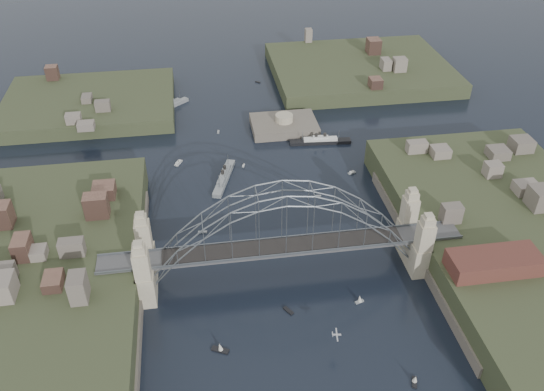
{
  "coord_description": "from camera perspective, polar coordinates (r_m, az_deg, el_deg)",
  "views": [
    {
      "loc": [
        -17.22,
        -95.84,
        92.08
      ],
      "look_at": [
        0.0,
        18.0,
        10.0
      ],
      "focal_mm": 36.84,
      "sensor_mm": 36.0,
      "label": 1
    }
  ],
  "objects": [
    {
      "name": "small_boat_b",
      "position": [
        158.64,
        4.7,
        -0.07
      ],
      "size": [
        1.86,
        0.66,
        0.45
      ],
      "color": "white",
      "rests_on": "ground"
    },
    {
      "name": "small_boat_c",
      "position": [
        125.38,
        1.69,
        -11.69
      ],
      "size": [
        2.22,
        2.75,
        0.45
      ],
      "color": "white",
      "rests_on": "ground"
    },
    {
      "name": "small_boat_k",
      "position": [
        226.31,
        -1.46,
        11.51
      ],
      "size": [
        2.02,
        1.89,
        0.45
      ],
      "color": "white",
      "rests_on": "ground"
    },
    {
      "name": "headland_nw",
      "position": [
        215.02,
        -18.05,
        8.47
      ],
      "size": [
        60.0,
        45.0,
        9.0
      ],
      "primitive_type": "cube",
      "color": "#343C22",
      "rests_on": "ground"
    },
    {
      "name": "small_boat_h",
      "position": [
        190.61,
        -5.51,
        6.48
      ],
      "size": [
        0.95,
        2.12,
        0.45
      ],
      "color": "white",
      "rests_on": "ground"
    },
    {
      "name": "finger_pier",
      "position": [
        126.93,
        21.65,
        -13.94
      ],
      "size": [
        4.0,
        22.0,
        1.4
      ],
      "primitive_type": "cube",
      "color": "#4C4C4F",
      "rests_on": "ground"
    },
    {
      "name": "small_boat_a",
      "position": [
        146.4,
        -7.11,
        -3.74
      ],
      "size": [
        2.37,
        0.94,
        0.45
      ],
      "color": "white",
      "rests_on": "ground"
    },
    {
      "name": "small_boat_d",
      "position": [
        169.63,
        8.15,
        2.32
      ],
      "size": [
        2.63,
        1.59,
        1.43
      ],
      "color": "white",
      "rests_on": "ground"
    },
    {
      "name": "small_boat_e",
      "position": [
        175.04,
        -9.54,
        3.31
      ],
      "size": [
        2.68,
        3.72,
        1.43
      ],
      "color": "white",
      "rests_on": "ground"
    },
    {
      "name": "ocean_liner",
      "position": [
        183.82,
        4.96,
        5.56
      ],
      "size": [
        20.14,
        4.22,
        4.91
      ],
      "color": "black",
      "rests_on": "ground"
    },
    {
      "name": "aeroplane",
      "position": [
        115.3,
        6.54,
        -13.94
      ],
      "size": [
        1.89,
        3.45,
        0.5
      ],
      "color": "silver"
    },
    {
      "name": "fort_island",
      "position": [
        192.09,
        1.23,
        6.72
      ],
      "size": [
        22.0,
        16.0,
        9.4
      ],
      "color": "#5E564B",
      "rests_on": "ground"
    },
    {
      "name": "small_boat_j",
      "position": [
        118.37,
        -5.33,
        -15.3
      ],
      "size": [
        3.79,
        2.69,
        2.38
      ],
      "color": "white",
      "rests_on": "ground"
    },
    {
      "name": "small_boat_l",
      "position": [
        157.27,
        -17.18,
        -2.13
      ],
      "size": [
        2.67,
        1.27,
        0.45
      ],
      "color": "white",
      "rests_on": "ground"
    },
    {
      "name": "naval_cruiser_far",
      "position": [
        209.29,
        -10.34,
        9.04
      ],
      "size": [
        13.42,
        11.94,
        5.34
      ],
      "color": "gray",
      "rests_on": "ground"
    },
    {
      "name": "small_boat_m",
      "position": [
        128.11,
        8.95,
        -10.45
      ],
      "size": [
        2.21,
        1.32,
        2.38
      ],
      "color": "white",
      "rests_on": "ground"
    },
    {
      "name": "ground",
      "position": [
        134.01,
        1.16,
        -7.92
      ],
      "size": [
        500.0,
        500.0,
        0.0
      ],
      "primitive_type": "plane",
      "color": "black",
      "rests_on": "ground"
    },
    {
      "name": "small_boat_f",
      "position": [
        171.44,
        -2.92,
        3.06
      ],
      "size": [
        1.1,
        1.81,
        1.43
      ],
      "color": "white",
      "rests_on": "ground"
    },
    {
      "name": "shore_west",
      "position": [
        137.52,
        -23.43,
        -9.14
      ],
      "size": [
        50.5,
        90.0,
        12.0
      ],
      "color": "#343C22",
      "rests_on": "ground"
    },
    {
      "name": "wharf_shed",
      "position": [
        131.08,
        21.76,
        -6.37
      ],
      "size": [
        20.0,
        8.0,
        4.0
      ],
      "primitive_type": "cube",
      "color": "#592D26",
      "rests_on": "shore_east"
    },
    {
      "name": "small_boat_i",
      "position": [
        149.64,
        12.54,
        -3.43
      ],
      "size": [
        2.01,
        1.88,
        0.45
      ],
      "color": "white",
      "rests_on": "ground"
    },
    {
      "name": "naval_cruiser_near",
      "position": [
        165.28,
        -4.92,
        1.85
      ],
      "size": [
        8.2,
        18.85,
        5.69
      ],
      "color": "gray",
      "rests_on": "ground"
    },
    {
      "name": "bridge",
      "position": [
        125.87,
        1.23,
        -3.84
      ],
      "size": [
        84.0,
        13.8,
        24.6
      ],
      "color": "#4C4C4F",
      "rests_on": "ground"
    },
    {
      "name": "small_boat_g",
      "position": [
        116.34,
        14.39,
        -17.81
      ],
      "size": [
        1.7,
        2.77,
        2.38
      ],
      "color": "white",
      "rests_on": "ground"
    },
    {
      "name": "headland_ne",
      "position": [
        235.01,
        8.94,
        12.19
      ],
      "size": [
        70.0,
        55.0,
        9.5
      ],
      "primitive_type": "cube",
      "color": "#343C22",
      "rests_on": "ground"
    },
    {
      "name": "shore_east",
      "position": [
        151.2,
        23.2,
        -4.51
      ],
      "size": [
        50.5,
        90.0,
        12.0
      ],
      "color": "#343C22",
      "rests_on": "ground"
    }
  ]
}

